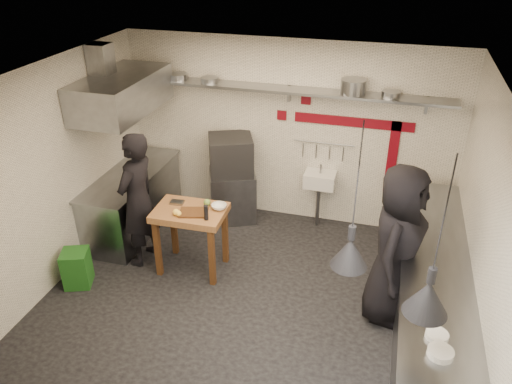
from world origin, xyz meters
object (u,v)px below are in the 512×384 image
(oven_stand, at_px, (233,195))
(chef_left, at_px, (138,200))
(combi_oven, at_px, (231,155))
(green_bin, at_px, (77,268))
(chef_right, at_px, (397,246))
(prep_table, at_px, (192,239))

(oven_stand, xyz_separation_m, chef_left, (-0.84, -1.42, 0.55))
(combi_oven, relative_size, green_bin, 1.28)
(oven_stand, height_order, chef_right, chef_right)
(oven_stand, relative_size, prep_table, 0.87)
(oven_stand, bearing_deg, chef_right, -56.38)
(combi_oven, relative_size, chef_right, 0.32)
(oven_stand, xyz_separation_m, prep_table, (-0.10, -1.43, 0.06))
(chef_left, bearing_deg, oven_stand, 157.43)
(green_bin, xyz_separation_m, chef_left, (0.57, 0.74, 0.70))
(green_bin, bearing_deg, oven_stand, 56.92)
(combi_oven, xyz_separation_m, chef_right, (2.51, -1.64, -0.10))
(combi_oven, distance_m, green_bin, 2.71)
(combi_oven, xyz_separation_m, prep_table, (-0.09, -1.42, -0.63))
(combi_oven, relative_size, prep_table, 0.69)
(oven_stand, xyz_separation_m, combi_oven, (-0.01, -0.01, 0.69))
(oven_stand, relative_size, chef_left, 0.42)
(combi_oven, height_order, chef_left, chef_left)
(prep_table, xyz_separation_m, chef_left, (-0.74, 0.01, 0.49))
(prep_table, bearing_deg, chef_right, -6.33)
(green_bin, relative_size, chef_left, 0.26)
(green_bin, height_order, prep_table, prep_table)
(oven_stand, relative_size, combi_oven, 1.25)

